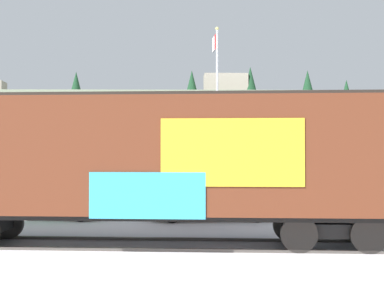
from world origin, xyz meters
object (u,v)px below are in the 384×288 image
Objects in this scene: flagpole at (216,91)px; parked_car_black at (211,196)px; freight_car at (143,158)px; parked_car_green at (52,195)px; parked_car_white at (352,196)px.

flagpole is 2.06× the size of parked_car_black.
freight_car is at bearing -102.94° from flagpole.
parked_car_green is 0.94× the size of parked_car_white.
parked_car_green is (-3.97, 5.26, -1.47)m from freight_car.
freight_car is 3.49× the size of parked_car_green.
flagpole reaches higher than parked_car_green.
freight_car is 1.68× the size of flagpole.
flagpole reaches higher than parked_car_black.
parked_car_black is at bearing -179.06° from parked_car_white.
flagpole is at bearing 122.22° from parked_car_white.
freight_car is at bearing -146.86° from parked_car_white.
flagpole reaches higher than freight_car.
flagpole is 2.08× the size of parked_car_green.
parked_car_green is at bearing -134.42° from flagpole.
freight_car reaches higher than parked_car_black.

